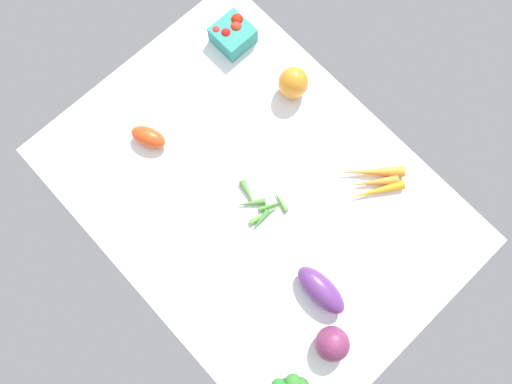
# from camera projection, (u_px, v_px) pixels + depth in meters

# --- Properties ---
(tablecloth) EXTENTS (1.04, 0.76, 0.02)m
(tablecloth) POSITION_uv_depth(u_px,v_px,m) (256.00, 195.00, 1.22)
(tablecloth) COLOR white
(tablecloth) RESTS_ON ground
(eggplant) EXTENTS (0.14, 0.07, 0.06)m
(eggplant) POSITION_uv_depth(u_px,v_px,m) (321.00, 290.00, 1.12)
(eggplant) COLOR #5C2E73
(eggplant) RESTS_ON tablecloth
(berry_basket) EXTENTS (0.10, 0.10, 0.07)m
(berry_basket) POSITION_uv_depth(u_px,v_px,m) (233.00, 34.00, 1.28)
(berry_basket) COLOR teal
(berry_basket) RESTS_ON tablecloth
(okra_pile) EXTENTS (0.14, 0.12, 0.02)m
(okra_pile) POSITION_uv_depth(u_px,v_px,m) (260.00, 205.00, 1.19)
(okra_pile) COLOR #578942
(okra_pile) RESTS_ON tablecloth
(bell_pepper_orange) EXTENTS (0.11, 0.11, 0.10)m
(bell_pepper_orange) POSITION_uv_depth(u_px,v_px,m) (293.00, 83.00, 1.23)
(bell_pepper_orange) COLOR orange
(bell_pepper_orange) RESTS_ON tablecloth
(roma_tomato) EXTENTS (0.11, 0.08, 0.05)m
(roma_tomato) POSITION_uv_depth(u_px,v_px,m) (148.00, 137.00, 1.22)
(roma_tomato) COLOR #DB4519
(roma_tomato) RESTS_ON tablecloth
(red_onion_near_basket) EXTENTS (0.08, 0.08, 0.08)m
(red_onion_near_basket) POSITION_uv_depth(u_px,v_px,m) (332.00, 344.00, 1.08)
(red_onion_near_basket) COLOR #702A4F
(red_onion_near_basket) RESTS_ON tablecloth
(carrot_bunch) EXTENTS (0.16, 0.17, 0.03)m
(carrot_bunch) POSITION_uv_depth(u_px,v_px,m) (373.00, 180.00, 1.20)
(carrot_bunch) COLOR orange
(carrot_bunch) RESTS_ON tablecloth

